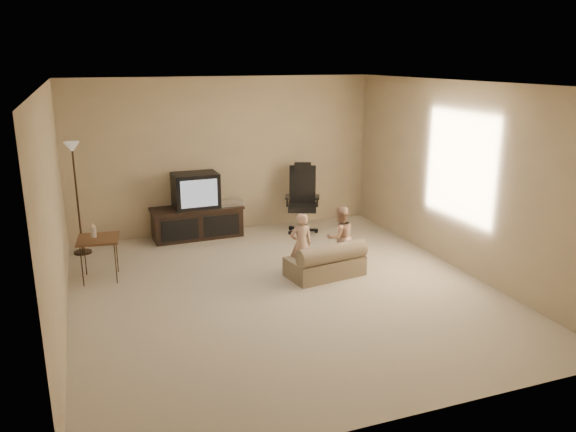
% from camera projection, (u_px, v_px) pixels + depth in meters
% --- Properties ---
extents(floor, '(5.50, 5.50, 0.00)m').
position_uv_depth(floor, '(283.00, 290.00, 6.95)').
color(floor, '#C4B69B').
rests_on(floor, ground).
extents(room_shell, '(5.50, 5.50, 5.50)m').
position_uv_depth(room_shell, '(282.00, 170.00, 6.54)').
color(room_shell, white).
rests_on(room_shell, floor).
extents(tv_stand, '(1.47, 0.57, 1.04)m').
position_uv_depth(tv_stand, '(197.00, 211.00, 8.90)').
color(tv_stand, black).
rests_on(tv_stand, floor).
extents(office_chair, '(0.68, 0.70, 1.13)m').
position_uv_depth(office_chair, '(302.00, 208.00, 9.20)').
color(office_chair, black).
rests_on(office_chair, floor).
extents(side_table, '(0.55, 0.55, 0.76)m').
position_uv_depth(side_table, '(98.00, 239.00, 7.16)').
color(side_table, brown).
rests_on(side_table, floor).
extents(floor_lamp, '(0.26, 0.26, 1.64)m').
position_uv_depth(floor_lamp, '(75.00, 173.00, 7.94)').
color(floor_lamp, '#312215').
rests_on(floor_lamp, floor).
extents(child_sofa, '(1.05, 0.69, 0.48)m').
position_uv_depth(child_sofa, '(327.00, 263.00, 7.34)').
color(child_sofa, gray).
rests_on(child_sofa, floor).
extents(toddler_left, '(0.32, 0.24, 0.84)m').
position_uv_depth(toddler_left, '(301.00, 244.00, 7.35)').
color(toddler_left, tan).
rests_on(toddler_left, floor).
extents(toddler_right, '(0.42, 0.25, 0.85)m').
position_uv_depth(toddler_right, '(340.00, 237.00, 7.63)').
color(toddler_right, tan).
rests_on(toddler_right, floor).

